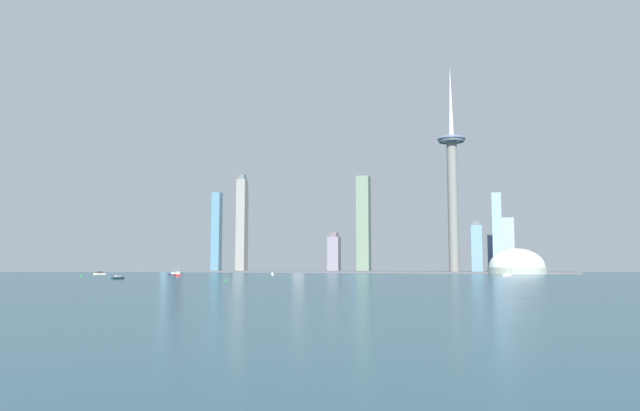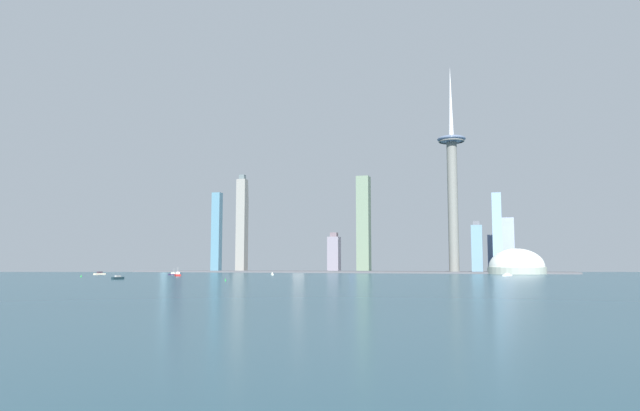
% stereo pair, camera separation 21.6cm
% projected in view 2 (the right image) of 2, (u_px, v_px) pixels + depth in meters
% --- Properties ---
extents(ground_plane, '(6000.00, 6000.00, 0.00)m').
position_uv_depth(ground_plane, '(169.00, 282.00, 490.85)').
color(ground_plane, '#254857').
extents(waterfront_pier, '(769.74, 79.65, 2.64)m').
position_uv_depth(waterfront_pier, '(323.00, 272.00, 946.38)').
color(waterfront_pier, '#505156').
rests_on(waterfront_pier, ground).
extents(observation_tower, '(43.97, 43.97, 325.78)m').
position_uv_depth(observation_tower, '(452.00, 177.00, 898.56)').
color(observation_tower, slate).
rests_on(observation_tower, ground).
extents(stadium_dome, '(82.04, 82.04, 53.53)m').
position_uv_depth(stadium_dome, '(517.00, 268.00, 836.08)').
color(stadium_dome, '#939D91').
rests_on(stadium_dome, ground).
extents(skyscraper_0, '(17.93, 18.49, 147.64)m').
position_uv_depth(skyscraper_0, '(176.00, 232.00, 1108.25)').
color(skyscraper_0, gray).
rests_on(skyscraper_0, ground).
extents(skyscraper_1, '(16.54, 22.60, 80.09)m').
position_uv_depth(skyscraper_1, '(477.00, 248.00, 891.57)').
color(skyscraper_1, '#638AA1').
rests_on(skyscraper_1, ground).
extents(skyscraper_2, '(21.17, 22.95, 162.73)m').
position_uv_depth(skyscraper_2, '(364.00, 224.00, 982.59)').
color(skyscraper_2, slate).
rests_on(skyscraper_2, ground).
extents(skyscraper_3, '(13.70, 13.66, 121.61)m').
position_uv_depth(skyscraper_3, '(497.00, 233.00, 872.98)').
color(skyscraper_3, '#7C9EB9').
rests_on(skyscraper_3, ground).
extents(skyscraper_4, '(21.52, 19.54, 89.18)m').
position_uv_depth(skyscraper_4, '(300.00, 248.00, 1057.03)').
color(skyscraper_4, '#A49B98').
rests_on(skyscraper_4, ground).
extents(skyscraper_5, '(23.45, 20.98, 95.19)m').
position_uv_depth(skyscraper_5, '(357.00, 245.00, 1029.39)').
color(skyscraper_5, slate).
rests_on(skyscraper_5, ground).
extents(skyscraper_6, '(19.30, 17.59, 61.86)m').
position_uv_depth(skyscraper_6, '(494.00, 254.00, 955.63)').
color(skyscraper_6, slate).
rests_on(skyscraper_6, ground).
extents(skyscraper_7, '(26.22, 17.15, 86.48)m').
position_uv_depth(skyscraper_7, '(506.00, 245.00, 908.28)').
color(skyscraper_7, '#8B99B2').
rests_on(skyscraper_7, ground).
extents(skyscraper_8, '(18.81, 26.08, 136.19)m').
position_uv_depth(skyscraper_8, '(238.00, 237.00, 1095.68)').
color(skyscraper_8, gray).
rests_on(skyscraper_8, ground).
extents(skyscraper_9, '(16.01, 16.81, 166.56)m').
position_uv_depth(skyscraper_9, '(242.00, 225.00, 990.09)').
color(skyscraper_9, gray).
rests_on(skyscraper_9, ground).
extents(skyscraper_10, '(19.14, 19.69, 66.85)m').
position_uv_depth(skyscraper_10, '(334.00, 254.00, 978.65)').
color(skyscraper_10, slate).
rests_on(skyscraper_10, ground).
extents(skyscraper_11, '(14.81, 12.92, 135.31)m').
position_uv_depth(skyscraper_11, '(217.00, 232.00, 985.73)').
color(skyscraper_11, teal).
rests_on(skyscraper_11, ground).
extents(skyscraper_12, '(12.29, 17.60, 136.18)m').
position_uv_depth(skyscraper_12, '(167.00, 236.00, 1052.46)').
color(skyscraper_12, '#799DAE').
rests_on(skyscraper_12, ground).
extents(boat_0, '(13.75, 15.39, 11.57)m').
position_uv_depth(boat_0, '(178.00, 275.00, 708.77)').
color(boat_0, red).
rests_on(boat_0, ground).
extents(boat_1, '(16.45, 8.15, 8.78)m').
position_uv_depth(boat_1, '(174.00, 274.00, 764.84)').
color(boat_1, '#221539').
rests_on(boat_1, ground).
extents(boat_2, '(6.91, 13.58, 3.99)m').
position_uv_depth(boat_2, '(118.00, 278.00, 574.84)').
color(boat_2, '#14272E').
rests_on(boat_2, ground).
extents(boat_3, '(11.82, 17.18, 6.71)m').
position_uv_depth(boat_3, '(507.00, 275.00, 704.17)').
color(boat_3, white).
rests_on(boat_3, ground).
extents(boat_4, '(5.76, 7.29, 3.52)m').
position_uv_depth(boat_4, '(272.00, 274.00, 753.66)').
color(boat_4, white).
rests_on(boat_4, ground).
extents(boat_5, '(10.72, 16.13, 4.37)m').
position_uv_depth(boat_5, '(100.00, 274.00, 782.12)').
color(boat_5, beige).
rests_on(boat_5, ground).
extents(channel_buoy_0, '(1.65, 1.65, 2.97)m').
position_uv_depth(channel_buoy_0, '(81.00, 276.00, 664.31)').
color(channel_buoy_0, green).
rests_on(channel_buoy_0, ground).
extents(channel_buoy_1, '(1.13, 1.13, 2.66)m').
position_uv_depth(channel_buoy_1, '(225.00, 280.00, 520.93)').
color(channel_buoy_1, green).
rests_on(channel_buoy_1, ground).
extents(airplane, '(27.56, 28.52, 7.53)m').
position_uv_depth(airplane, '(297.00, 165.00, 1019.07)').
color(airplane, silver).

